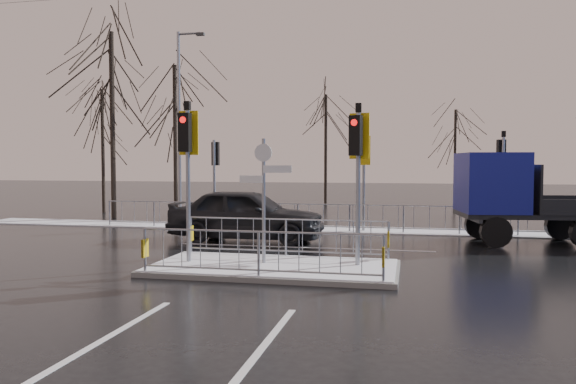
% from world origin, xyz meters
% --- Properties ---
extents(ground, '(120.00, 120.00, 0.00)m').
position_xyz_m(ground, '(0.00, 0.00, 0.00)').
color(ground, black).
rests_on(ground, ground).
extents(snow_verge, '(30.00, 2.00, 0.04)m').
position_xyz_m(snow_verge, '(0.00, 8.60, 0.02)').
color(snow_verge, white).
rests_on(snow_verge, ground).
extents(lane_markings, '(8.00, 11.38, 0.01)m').
position_xyz_m(lane_markings, '(0.00, -0.33, 0.00)').
color(lane_markings, silver).
rests_on(lane_markings, ground).
extents(traffic_island, '(6.00, 3.04, 4.15)m').
position_xyz_m(traffic_island, '(-0.01, 0.01, 0.39)').
color(traffic_island, slate).
rests_on(traffic_island, ground).
extents(far_kerb_fixtures, '(18.00, 0.65, 3.83)m').
position_xyz_m(far_kerb_fixtures, '(0.29, 8.09, 1.02)').
color(far_kerb_fixtures, gray).
rests_on(far_kerb_fixtures, ground).
extents(car_far_lane, '(5.24, 2.13, 1.78)m').
position_xyz_m(car_far_lane, '(-2.12, 4.87, 0.89)').
color(car_far_lane, black).
rests_on(car_far_lane, ground).
extents(flatbed_truck, '(6.60, 3.13, 2.94)m').
position_xyz_m(flatbed_truck, '(6.70, 6.23, 1.57)').
color(flatbed_truck, black).
rests_on(flatbed_truck, ground).
extents(tree_near_a, '(4.75, 4.75, 8.97)m').
position_xyz_m(tree_near_a, '(-10.50, 11.00, 6.11)').
color(tree_near_a, black).
rests_on(tree_near_a, ground).
extents(tree_near_b, '(4.00, 4.00, 7.55)m').
position_xyz_m(tree_near_b, '(-8.00, 12.50, 5.15)').
color(tree_near_b, black).
rests_on(tree_near_b, ground).
extents(tree_near_c, '(3.50, 3.50, 6.61)m').
position_xyz_m(tree_near_c, '(-12.50, 13.50, 4.50)').
color(tree_near_c, black).
rests_on(tree_near_c, ground).
extents(tree_far_a, '(3.75, 3.75, 7.08)m').
position_xyz_m(tree_far_a, '(-2.00, 22.00, 4.82)').
color(tree_far_a, black).
rests_on(tree_far_a, ground).
extents(tree_far_b, '(3.25, 3.25, 6.14)m').
position_xyz_m(tree_far_b, '(6.00, 24.00, 4.18)').
color(tree_far_b, black).
rests_on(tree_far_b, ground).
extents(street_lamp_left, '(1.25, 0.18, 8.20)m').
position_xyz_m(street_lamp_left, '(-6.43, 9.50, 4.49)').
color(street_lamp_left, gray).
rests_on(street_lamp_left, ground).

